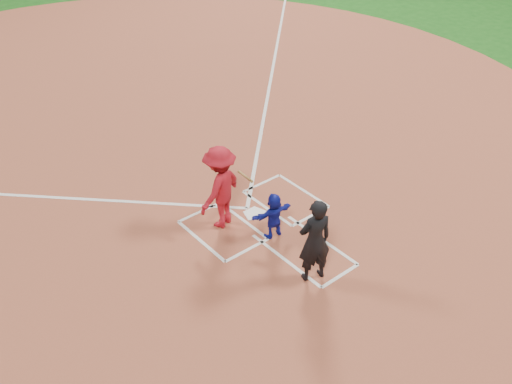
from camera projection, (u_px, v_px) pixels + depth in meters
ground at (255, 214)px, 13.68m from camera, size 120.00×120.00×0.00m
home_plate_dirt at (131, 124)px, 17.49m from camera, size 28.00×28.00×0.01m
home_plate at (255, 214)px, 13.67m from camera, size 0.60×0.60×0.02m
catcher at (274, 215)px, 12.70m from camera, size 1.06×0.45×1.11m
umpire at (315, 241)px, 11.34m from camera, size 0.81×0.65×1.93m
chalk_markings at (143, 132)px, 17.03m from camera, size 28.35×17.32×0.01m
batter_at_plate at (220, 187)px, 12.80m from camera, size 1.50×1.14×2.03m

